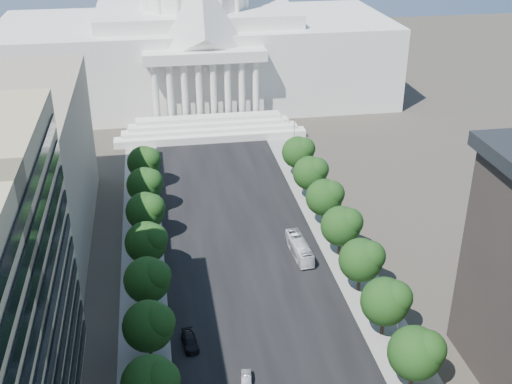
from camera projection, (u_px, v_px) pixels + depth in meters
road_asphalt at (241, 246)px, 125.07m from camera, size 30.00×260.00×0.01m
sidewalk_left at (143, 255)px, 122.25m from camera, size 8.00×260.00×0.02m
sidewalk_right at (335, 238)px, 127.90m from camera, size 8.00×260.00×0.02m
capitol at (196, 36)px, 200.07m from camera, size 120.00×56.00×73.00m
tree_l_d at (152, 383)px, 82.30m from camera, size 7.79×7.60×9.97m
tree_l_e at (151, 325)px, 92.90m from camera, size 7.79×7.60×9.97m
tree_l_f at (149, 279)px, 103.51m from camera, size 7.79×7.60×9.97m
tree_l_g at (148, 241)px, 114.12m from camera, size 7.79×7.60×9.97m
tree_l_h at (147, 210)px, 124.72m from camera, size 7.79×7.60×9.97m
tree_l_i at (146, 184)px, 135.33m from camera, size 7.79×7.60×9.97m
tree_l_j at (145, 162)px, 145.93m from camera, size 7.79×7.60×9.97m
tree_r_d at (418, 352)px, 87.64m from camera, size 7.79×7.60×9.97m
tree_r_e at (388, 300)px, 98.25m from camera, size 7.79×7.60×9.97m
tree_r_f at (363, 259)px, 108.85m from camera, size 7.79×7.60×9.97m
tree_r_g at (343, 225)px, 119.46m from camera, size 7.79×7.60×9.97m
tree_r_h at (326, 196)px, 130.07m from camera, size 7.79×7.60×9.97m
tree_r_i at (312, 172)px, 140.67m from camera, size 7.79×7.60×9.97m
tree_r_j at (299, 151)px, 151.28m from camera, size 7.79×7.60×9.97m
streetlight_c at (396, 302)px, 98.93m from camera, size 2.61×0.44×9.00m
streetlight_d at (349, 224)px, 121.03m from camera, size 2.61×0.44×9.00m
streetlight_e at (316, 170)px, 143.12m from camera, size 2.61×0.44×9.00m
streetlight_f at (292, 131)px, 165.22m from camera, size 2.61×0.44×9.00m
car_silver at (246, 380)px, 90.94m from camera, size 1.94×4.17×1.32m
car_dark_b at (190, 342)px, 98.27m from camera, size 2.79×5.56×1.55m
city_bus at (299, 248)px, 121.42m from camera, size 3.29×11.38×3.13m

